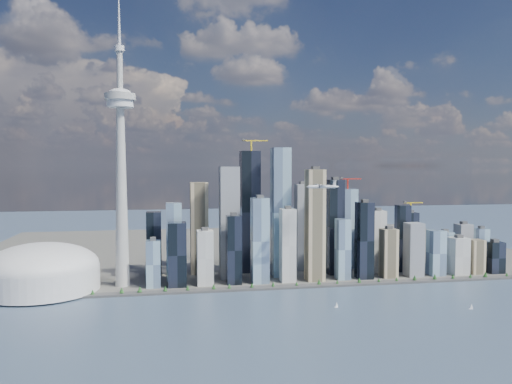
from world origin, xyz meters
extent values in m
plane|color=#384B63|center=(0.00, 0.00, 0.00)|extent=(4000.00, 4000.00, 0.00)
cube|color=#383838|center=(0.00, 250.00, 2.00)|extent=(1100.00, 22.00, 4.00)
cube|color=#4C4C47|center=(0.00, 700.00, 1.50)|extent=(1400.00, 900.00, 3.00)
cylinder|color=#3F2D1E|center=(-476.67, 250.00, 5.20)|extent=(1.00, 1.00, 2.40)
cone|color=#194317|center=(-476.67, 250.00, 8.80)|extent=(7.20, 7.20, 8.00)
cylinder|color=#3F2D1E|center=(-390.00, 250.00, 5.20)|extent=(1.00, 1.00, 2.40)
cone|color=#194317|center=(-390.00, 250.00, 8.80)|extent=(7.20, 7.20, 8.00)
cylinder|color=#3F2D1E|center=(-303.33, 250.00, 5.20)|extent=(1.00, 1.00, 2.40)
cone|color=#194317|center=(-303.33, 250.00, 8.80)|extent=(7.20, 7.20, 8.00)
cylinder|color=#3F2D1E|center=(-216.67, 250.00, 5.20)|extent=(1.00, 1.00, 2.40)
cone|color=#194317|center=(-216.67, 250.00, 8.80)|extent=(7.20, 7.20, 8.00)
cylinder|color=#3F2D1E|center=(-130.00, 250.00, 5.20)|extent=(1.00, 1.00, 2.40)
cone|color=#194317|center=(-130.00, 250.00, 8.80)|extent=(7.20, 7.20, 8.00)
cylinder|color=#3F2D1E|center=(-43.33, 250.00, 5.20)|extent=(1.00, 1.00, 2.40)
cone|color=#194317|center=(-43.33, 250.00, 8.80)|extent=(7.20, 7.20, 8.00)
cylinder|color=#3F2D1E|center=(43.33, 250.00, 5.20)|extent=(1.00, 1.00, 2.40)
cone|color=#194317|center=(43.33, 250.00, 8.80)|extent=(7.20, 7.20, 8.00)
cylinder|color=#3F2D1E|center=(130.00, 250.00, 5.20)|extent=(1.00, 1.00, 2.40)
cone|color=#194317|center=(130.00, 250.00, 8.80)|extent=(7.20, 7.20, 8.00)
cylinder|color=#3F2D1E|center=(216.67, 250.00, 5.20)|extent=(1.00, 1.00, 2.40)
cone|color=#194317|center=(216.67, 250.00, 8.80)|extent=(7.20, 7.20, 8.00)
cylinder|color=#3F2D1E|center=(303.33, 250.00, 5.20)|extent=(1.00, 1.00, 2.40)
cone|color=#194317|center=(303.33, 250.00, 8.80)|extent=(7.20, 7.20, 8.00)
cylinder|color=#3F2D1E|center=(390.00, 250.00, 5.20)|extent=(1.00, 1.00, 2.40)
cone|color=#194317|center=(390.00, 250.00, 8.80)|extent=(7.20, 7.20, 8.00)
cube|color=black|center=(-200.00, 290.00, 63.01)|extent=(34.00, 34.00, 120.01)
cube|color=#6B83A2|center=(-200.00, 340.00, 79.37)|extent=(30.00, 30.00, 152.74)
cube|color=#B4B4AF|center=(-150.00, 290.00, 54.82)|extent=(30.00, 30.00, 103.65)
cube|color=#C3B186|center=(-150.00, 395.00, 98.47)|extent=(36.00, 36.00, 190.93)
cube|color=slate|center=(-95.00, 340.00, 114.83)|extent=(38.00, 38.00, 223.66)
cube|color=black|center=(-95.00, 290.00, 68.46)|extent=(28.00, 28.00, 130.92)
cube|color=#6B83A2|center=(-40.00, 290.00, 84.83)|extent=(32.00, 32.00, 163.65)
cube|color=black|center=(-40.00, 395.00, 131.20)|extent=(40.00, 40.00, 256.39)
cube|color=#6B83A2|center=(15.00, 340.00, 133.92)|extent=(36.00, 36.00, 261.85)
cube|color=#B4B4AF|center=(15.00, 290.00, 73.92)|extent=(28.00, 28.00, 141.83)
cube|color=#C3B186|center=(70.00, 290.00, 112.10)|extent=(34.00, 34.00, 218.21)
cube|color=slate|center=(70.00, 395.00, 95.74)|extent=(30.00, 30.00, 185.48)
cube|color=black|center=(125.00, 340.00, 101.19)|extent=(32.00, 32.00, 196.39)
cube|color=#6B83A2|center=(125.00, 290.00, 63.01)|extent=(26.00, 26.00, 120.01)
cube|color=black|center=(175.00, 290.00, 79.37)|extent=(30.00, 30.00, 152.74)
cube|color=#6B83A2|center=(175.00, 395.00, 90.28)|extent=(34.00, 34.00, 174.57)
cube|color=#B4B4AF|center=(225.00, 340.00, 68.46)|extent=(28.00, 28.00, 130.92)
cube|color=#C3B186|center=(225.00, 290.00, 52.10)|extent=(30.00, 30.00, 98.19)
cube|color=slate|center=(275.00, 290.00, 57.55)|extent=(32.00, 32.00, 109.10)
cube|color=black|center=(275.00, 340.00, 73.92)|extent=(26.00, 26.00, 141.83)
cube|color=#6B83A2|center=(325.00, 290.00, 49.37)|extent=(30.00, 30.00, 92.74)
cube|color=black|center=(325.00, 395.00, 63.01)|extent=(28.00, 28.00, 120.01)
cube|color=#6B83A2|center=(375.00, 340.00, 43.91)|extent=(30.00, 30.00, 81.83)
cube|color=#B4B4AF|center=(375.00, 290.00, 41.19)|extent=(34.00, 34.00, 76.37)
cube|color=#C3B186|center=(420.00, 290.00, 38.46)|extent=(28.00, 28.00, 70.92)
cube|color=slate|center=(420.00, 340.00, 52.10)|extent=(30.00, 30.00, 98.19)
cube|color=black|center=(465.00, 290.00, 35.73)|extent=(32.00, 32.00, 65.46)
cube|color=#6B83A2|center=(465.00, 340.00, 46.64)|extent=(26.00, 26.00, 87.28)
cube|color=black|center=(-240.00, 395.00, 68.46)|extent=(30.00, 30.00, 130.92)
cube|color=#6B83A2|center=(-240.00, 290.00, 46.64)|extent=(26.00, 26.00, 87.28)
cube|color=yellow|center=(-40.00, 395.00, 270.39)|extent=(3.00, 3.00, 22.00)
cube|color=yellow|center=(-31.75, 395.00, 281.39)|extent=(55.00, 2.20, 2.20)
cube|color=#383838|center=(-56.50, 395.00, 283.39)|extent=(6.00, 4.00, 4.00)
cube|color=#A41E17|center=(175.00, 395.00, 188.57)|extent=(3.00, 3.00, 22.00)
cube|color=#A41E17|center=(182.20, 395.00, 199.57)|extent=(48.00, 2.20, 2.20)
cube|color=#383838|center=(160.60, 395.00, 201.57)|extent=(6.00, 4.00, 4.00)
cube|color=yellow|center=(325.00, 395.00, 134.01)|extent=(3.00, 3.00, 22.00)
cube|color=yellow|center=(331.75, 395.00, 145.01)|extent=(45.00, 2.20, 2.20)
cube|color=#383838|center=(311.50, 395.00, 147.01)|extent=(6.00, 4.00, 4.00)
cone|color=#A09F9A|center=(-300.00, 310.00, 173.00)|extent=(26.00, 26.00, 340.00)
cylinder|color=silver|center=(-300.00, 310.00, 343.00)|extent=(48.00, 48.00, 14.00)
cylinder|color=#A09F9A|center=(-300.00, 310.00, 355.00)|extent=(56.00, 56.00, 12.00)
ellipsoid|color=silver|center=(-300.00, 310.00, 363.00)|extent=(40.00, 40.00, 14.00)
cylinder|color=#A09F9A|center=(-300.00, 310.00, 403.00)|extent=(11.00, 11.00, 80.00)
cylinder|color=silver|center=(-300.00, 310.00, 443.00)|extent=(18.00, 18.00, 10.00)
cone|color=silver|center=(-300.00, 310.00, 501.00)|extent=(7.00, 7.00, 105.00)
cylinder|color=silver|center=(-440.00, 300.00, 25.00)|extent=(200.00, 200.00, 44.00)
ellipsoid|color=silver|center=(-440.00, 300.00, 47.00)|extent=(200.00, 200.00, 84.00)
cylinder|color=silver|center=(53.52, 201.75, 191.27)|extent=(48.76, 7.07, 5.99)
cone|color=silver|center=(28.27, 202.31, 191.27)|extent=(6.68, 6.13, 5.99)
cone|color=silver|center=(79.70, 201.16, 191.27)|extent=(9.48, 6.19, 5.99)
cube|color=silver|center=(51.65, 201.79, 194.45)|extent=(8.65, 52.53, 0.94)
cylinder|color=silver|center=(51.42, 191.50, 192.95)|extent=(10.36, 3.60, 3.37)
cylinder|color=silver|center=(51.87, 212.07, 192.95)|extent=(10.36, 3.60, 3.37)
cylinder|color=#3F3F3F|center=(45.81, 191.63, 192.95)|extent=(0.45, 7.49, 7.48)
cylinder|color=#3F3F3F|center=(46.26, 212.20, 192.95)|extent=(0.45, 7.49, 7.48)
cube|color=silver|center=(76.89, 201.22, 197.26)|extent=(5.25, 0.86, 10.29)
cube|color=silver|center=(76.89, 201.22, 202.49)|extent=(4.49, 16.92, 0.65)
cube|color=white|center=(49.98, 111.63, 0.40)|extent=(6.25, 3.30, 0.80)
cylinder|color=#999999|center=(49.98, 111.63, 4.99)|extent=(0.24, 0.24, 8.99)
cube|color=white|center=(258.12, 63.93, 0.41)|extent=(6.14, 1.99, 0.81)
cylinder|color=#999999|center=(258.12, 63.93, 5.07)|extent=(0.24, 0.24, 9.13)
camera|label=1|loc=(-219.06, -644.98, 228.07)|focal=35.00mm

